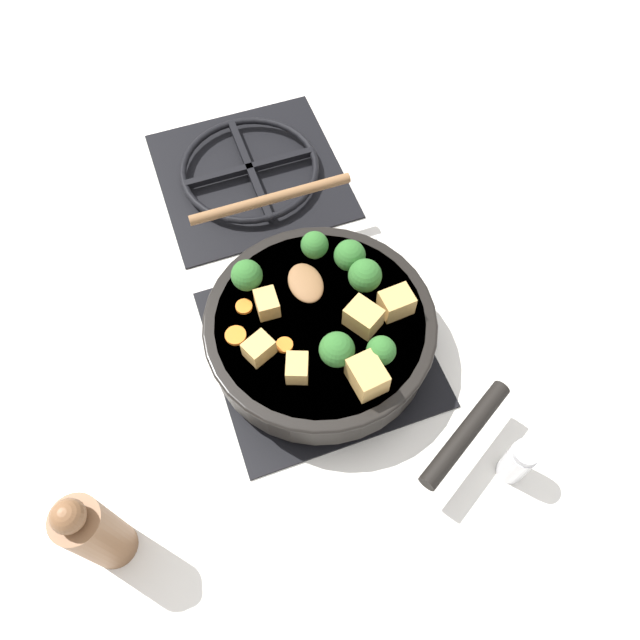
# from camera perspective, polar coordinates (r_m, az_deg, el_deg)

# --- Properties ---
(ground_plane) EXTENTS (2.40, 2.40, 0.00)m
(ground_plane) POSITION_cam_1_polar(r_m,az_deg,el_deg) (0.93, 0.00, -2.60)
(ground_plane) COLOR white
(front_burner_grate) EXTENTS (0.31, 0.31, 0.03)m
(front_burner_grate) POSITION_cam_1_polar(r_m,az_deg,el_deg) (0.92, 0.00, -2.26)
(front_burner_grate) COLOR black
(front_burner_grate) RESTS_ON ground_plane
(rear_burner_grate) EXTENTS (0.31, 0.31, 0.03)m
(rear_burner_grate) POSITION_cam_1_polar(r_m,az_deg,el_deg) (1.12, -6.42, 13.36)
(rear_burner_grate) COLOR black
(rear_burner_grate) RESTS_ON ground_plane
(skillet_pan) EXTENTS (0.36, 0.43, 0.06)m
(skillet_pan) POSITION_cam_1_polar(r_m,az_deg,el_deg) (0.88, 0.10, -0.92)
(skillet_pan) COLOR black
(skillet_pan) RESTS_ON front_burner_grate
(wooden_spoon) EXTENTS (0.25, 0.20, 0.02)m
(wooden_spoon) POSITION_cam_1_polar(r_m,az_deg,el_deg) (0.93, -3.22, 8.06)
(wooden_spoon) COLOR brown
(wooden_spoon) RESTS_ON skillet_pan
(tofu_cube_center_large) EXTENTS (0.04, 0.04, 0.03)m
(tofu_cube_center_large) POSITION_cam_1_polar(r_m,az_deg,el_deg) (0.81, -2.11, -4.40)
(tofu_cube_center_large) COLOR tan
(tofu_cube_center_large) RESTS_ON skillet_pan
(tofu_cube_near_handle) EXTENTS (0.05, 0.04, 0.03)m
(tofu_cube_near_handle) POSITION_cam_1_polar(r_m,az_deg,el_deg) (0.85, 6.98, 1.58)
(tofu_cube_near_handle) COLOR tan
(tofu_cube_near_handle) RESTS_ON skillet_pan
(tofu_cube_east_chunk) EXTENTS (0.05, 0.05, 0.04)m
(tofu_cube_east_chunk) POSITION_cam_1_polar(r_m,az_deg,el_deg) (0.80, 4.33, -5.10)
(tofu_cube_east_chunk) COLOR tan
(tofu_cube_east_chunk) RESTS_ON skillet_pan
(tofu_cube_west_chunk) EXTENTS (0.03, 0.04, 0.03)m
(tofu_cube_west_chunk) POSITION_cam_1_polar(r_m,az_deg,el_deg) (0.85, -4.88, 1.52)
(tofu_cube_west_chunk) COLOR tan
(tofu_cube_west_chunk) RESTS_ON skillet_pan
(tofu_cube_back_piece) EXTENTS (0.05, 0.06, 0.04)m
(tofu_cube_back_piece) POSITION_cam_1_polar(r_m,az_deg,el_deg) (0.84, 3.98, 0.26)
(tofu_cube_back_piece) COLOR tan
(tofu_cube_back_piece) RESTS_ON skillet_pan
(tofu_cube_front_piece) EXTENTS (0.05, 0.04, 0.03)m
(tofu_cube_front_piece) POSITION_cam_1_polar(r_m,az_deg,el_deg) (0.82, -5.61, -2.61)
(tofu_cube_front_piece) COLOR tan
(tofu_cube_front_piece) RESTS_ON skillet_pan
(broccoli_floret_near_spoon) EXTENTS (0.05, 0.05, 0.05)m
(broccoli_floret_near_spoon) POSITION_cam_1_polar(r_m,az_deg,el_deg) (0.80, 1.67, -2.70)
(broccoli_floret_near_spoon) COLOR #709956
(broccoli_floret_near_spoon) RESTS_ON skillet_pan
(broccoli_floret_center_top) EXTENTS (0.04, 0.04, 0.05)m
(broccoli_floret_center_top) POSITION_cam_1_polar(r_m,az_deg,el_deg) (0.89, -0.50, 6.86)
(broccoli_floret_center_top) COLOR #709956
(broccoli_floret_center_top) RESTS_ON skillet_pan
(broccoli_floret_east_rim) EXTENTS (0.05, 0.05, 0.05)m
(broccoli_floret_east_rim) POSITION_cam_1_polar(r_m,az_deg,el_deg) (0.86, 4.13, 4.06)
(broccoli_floret_east_rim) COLOR #709956
(broccoli_floret_east_rim) RESTS_ON skillet_pan
(broccoli_floret_west_rim) EXTENTS (0.04, 0.04, 0.05)m
(broccoli_floret_west_rim) POSITION_cam_1_polar(r_m,az_deg,el_deg) (0.81, 5.61, -2.81)
(broccoli_floret_west_rim) COLOR #709956
(broccoli_floret_west_rim) RESTS_ON skillet_pan
(broccoli_floret_north_edge) EXTENTS (0.04, 0.04, 0.05)m
(broccoli_floret_north_edge) POSITION_cam_1_polar(r_m,az_deg,el_deg) (0.86, -6.71, 4.07)
(broccoli_floret_north_edge) COLOR #709956
(broccoli_floret_north_edge) RESTS_ON skillet_pan
(broccoli_floret_south_cluster) EXTENTS (0.04, 0.04, 0.05)m
(broccoli_floret_south_cluster) POSITION_cam_1_polar(r_m,az_deg,el_deg) (0.88, 2.73, 5.90)
(broccoli_floret_south_cluster) COLOR #709956
(broccoli_floret_south_cluster) RESTS_ON skillet_pan
(carrot_slice_orange_thin) EXTENTS (0.02, 0.02, 0.01)m
(carrot_slice_orange_thin) POSITION_cam_1_polar(r_m,az_deg,el_deg) (0.87, -6.97, 1.22)
(carrot_slice_orange_thin) COLOR orange
(carrot_slice_orange_thin) RESTS_ON skillet_pan
(carrot_slice_near_center) EXTENTS (0.03, 0.03, 0.01)m
(carrot_slice_near_center) POSITION_cam_1_polar(r_m,az_deg,el_deg) (0.85, -7.72, -1.41)
(carrot_slice_near_center) COLOR orange
(carrot_slice_near_center) RESTS_ON skillet_pan
(carrot_slice_edge_slice) EXTENTS (0.02, 0.02, 0.01)m
(carrot_slice_edge_slice) POSITION_cam_1_polar(r_m,az_deg,el_deg) (0.83, -3.27, -2.30)
(carrot_slice_edge_slice) COLOR orange
(carrot_slice_edge_slice) RESTS_ON skillet_pan
(pepper_mill) EXTENTS (0.06, 0.06, 0.19)m
(pepper_mill) POSITION_cam_1_polar(r_m,az_deg,el_deg) (0.80, -19.94, -17.78)
(pepper_mill) COLOR brown
(pepper_mill) RESTS_ON ground_plane
(salt_shaker) EXTENTS (0.04, 0.04, 0.09)m
(salt_shaker) POSITION_cam_1_polar(r_m,az_deg,el_deg) (0.86, 17.64, -12.23)
(salt_shaker) COLOR white
(salt_shaker) RESTS_ON ground_plane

